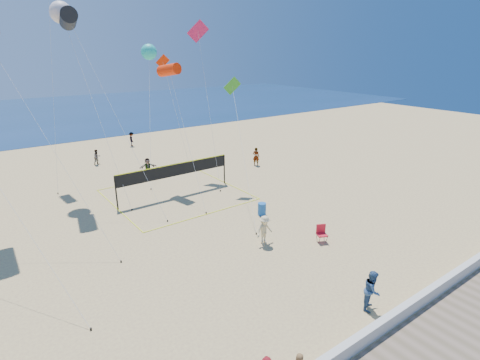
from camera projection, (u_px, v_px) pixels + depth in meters
ground at (288, 311)px, 15.48m from camera, size 120.00×120.00×0.00m
ocean at (37, 114)px, 63.00m from camera, size 140.00×50.00×0.03m
seawall at (346, 350)px, 13.08m from camera, size 32.00×0.30×0.60m
bystander_a at (372, 290)px, 15.41m from camera, size 1.07×0.99×1.76m
bystander_b at (264, 230)px, 20.65m from camera, size 1.12×0.69×1.67m
far_person_1 at (148, 167)px, 31.81m from camera, size 1.53×0.68×1.59m
far_person_2 at (256, 156)px, 34.86m from camera, size 0.70×0.73×1.69m
far_person_3 at (97, 157)px, 35.06m from camera, size 0.83×0.73×1.45m
far_person_4 at (132, 139)px, 41.89m from camera, size 0.78×1.11×1.57m
camp_chair at (321, 232)px, 20.98m from camera, size 0.70×0.80×1.11m
trash_barrel at (262, 209)px, 24.44m from camera, size 0.59×0.59×0.81m
volleyball_net at (175, 174)px, 27.42m from camera, size 9.15×9.01×2.41m
kite_1 at (68, 19)px, 23.92m from camera, size 3.29×8.83×12.81m
kite_2 at (169, 70)px, 27.29m from camera, size 1.66×7.50×9.39m
kite_4 at (234, 96)px, 27.04m from camera, size 4.48×8.09×8.42m
kite_5 at (199, 39)px, 30.29m from camera, size 2.75×6.44×12.58m
kite_6 at (61, 13)px, 25.37m from camera, size 2.22×7.50×13.38m
kite_7 at (149, 52)px, 33.31m from camera, size 4.58×8.13×10.76m
kite_9 at (165, 70)px, 35.05m from camera, size 1.12×4.08×9.88m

